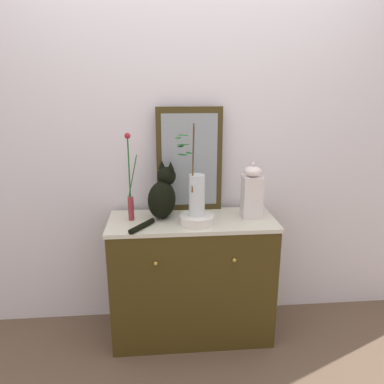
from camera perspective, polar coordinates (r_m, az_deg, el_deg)
ground_plane at (r=2.73m, az=-0.00°, el=-20.78°), size 6.00×6.00×0.00m
wall_back at (r=2.50m, az=-0.59°, el=8.34°), size 4.40×0.08×2.60m
sideboard at (r=2.50m, az=0.00°, el=-13.17°), size 1.05×0.45×0.83m
mirror_leaning at (r=2.42m, az=-0.43°, el=4.99°), size 0.43×0.03×0.69m
cat_sitting at (r=2.32m, az=-4.62°, el=-0.56°), size 0.32×0.40×0.36m
vase_slim_green at (r=2.29m, az=-9.54°, el=-0.10°), size 0.07×0.04×0.55m
bowl_porcelain at (r=2.25m, az=0.73°, el=-4.26°), size 0.21×0.21×0.06m
vase_glass_clear at (r=2.20m, az=0.66°, el=-0.10°), size 0.18×0.12×0.55m
jar_lidded_porcelain at (r=2.36m, az=9.27°, el=-0.09°), size 0.12×0.12×0.36m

